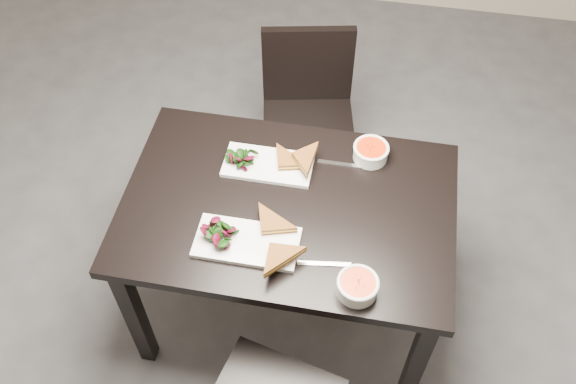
# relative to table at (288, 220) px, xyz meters

# --- Properties ---
(ground) EXTENTS (5.00, 5.00, 0.00)m
(ground) POSITION_rel_table_xyz_m (0.13, -0.09, -0.65)
(ground) COLOR #47474C
(ground) RESTS_ON ground
(table) EXTENTS (1.20, 0.80, 0.75)m
(table) POSITION_rel_table_xyz_m (0.00, 0.00, 0.00)
(table) COLOR black
(table) RESTS_ON ground
(chair_far) EXTENTS (0.49, 0.49, 0.85)m
(chair_far) POSITION_rel_table_xyz_m (-0.05, 0.78, -0.17)
(chair_far) COLOR black
(chair_far) RESTS_ON ground
(plate_near) EXTENTS (0.36, 0.18, 0.02)m
(plate_near) POSITION_rel_table_xyz_m (-0.11, -0.19, 0.11)
(plate_near) COLOR white
(plate_near) RESTS_ON table
(sandwich_near) EXTENTS (0.21, 0.18, 0.06)m
(sandwich_near) POSITION_rel_table_xyz_m (-0.04, -0.18, 0.15)
(sandwich_near) COLOR #98581F
(sandwich_near) RESTS_ON plate_near
(salad_near) EXTENTS (0.11, 0.10, 0.05)m
(salad_near) POSITION_rel_table_xyz_m (-0.21, -0.19, 0.14)
(salad_near) COLOR black
(salad_near) RESTS_ON plate_near
(soup_bowl_near) EXTENTS (0.14, 0.14, 0.06)m
(soup_bowl_near) POSITION_rel_table_xyz_m (0.28, -0.31, 0.13)
(soup_bowl_near) COLOR white
(soup_bowl_near) RESTS_ON table
(cutlery_near) EXTENTS (0.18, 0.04, 0.00)m
(cutlery_near) POSITION_rel_table_xyz_m (0.16, -0.23, 0.10)
(cutlery_near) COLOR silver
(cutlery_near) RESTS_ON table
(plate_far) EXTENTS (0.33, 0.17, 0.02)m
(plate_far) POSITION_rel_table_xyz_m (-0.11, 0.16, 0.11)
(plate_far) COLOR white
(plate_far) RESTS_ON table
(sandwich_far) EXTENTS (0.19, 0.16, 0.05)m
(sandwich_far) POSITION_rel_table_xyz_m (-0.04, 0.15, 0.14)
(sandwich_far) COLOR #98581F
(sandwich_far) RESTS_ON plate_far
(salad_far) EXTENTS (0.10, 0.09, 0.05)m
(salad_far) POSITION_rel_table_xyz_m (-0.21, 0.16, 0.14)
(salad_far) COLOR black
(salad_far) RESTS_ON plate_far
(soup_bowl_far) EXTENTS (0.14, 0.14, 0.06)m
(soup_bowl_far) POSITION_rel_table_xyz_m (0.27, 0.28, 0.13)
(soup_bowl_far) COLOR white
(soup_bowl_far) RESTS_ON table
(cutlery_far) EXTENTS (0.18, 0.02, 0.00)m
(cutlery_far) POSITION_rel_table_xyz_m (0.16, 0.22, 0.10)
(cutlery_far) COLOR silver
(cutlery_far) RESTS_ON table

